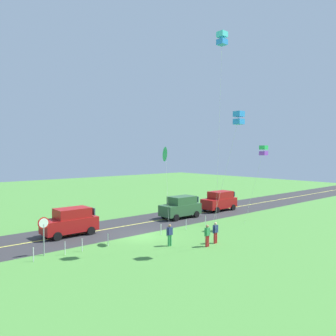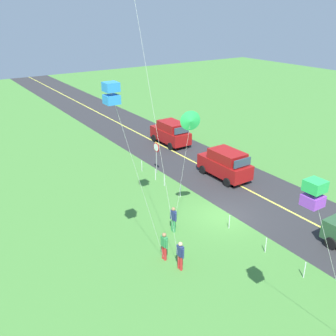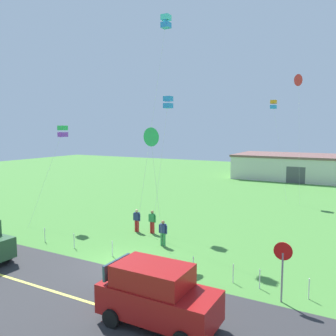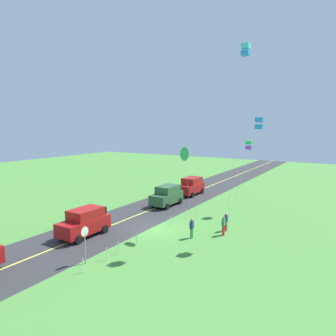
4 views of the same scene
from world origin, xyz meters
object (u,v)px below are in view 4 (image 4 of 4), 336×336
kite_blue_mid (185,154)px  kite_yellow_high (246,51)px  person_adult_companion (192,228)px  kite_red_low (259,124)px  car_suv_foreground (84,222)px  kite_orange_near (249,145)px  stop_sign (85,237)px  person_adult_near (223,225)px  car_parked_west_far (191,186)px  car_parked_west_near (167,195)px  person_child_watcher (226,221)px

kite_blue_mid → kite_yellow_high: (-1.34, 4.21, 7.68)m
person_adult_companion → kite_red_low: (-2.12, 4.48, 8.21)m
car_suv_foreground → kite_orange_near: 17.51m
car_suv_foreground → stop_sign: (3.67, 3.94, 0.65)m
kite_yellow_high → person_adult_near: bearing=-100.3°
car_parked_west_far → person_adult_companion: 15.98m
stop_sign → person_adult_companion: (-7.79, 3.74, -0.94)m
kite_red_low → kite_orange_near: size_ratio=1.28×
person_adult_companion → kite_orange_near: 11.50m
stop_sign → person_adult_near: 11.30m
kite_red_low → car_parked_west_near: bearing=-115.9°
kite_red_low → kite_blue_mid: bearing=-71.5°
car_parked_west_near → stop_sign: bearing=12.3°
stop_sign → person_child_watcher: 12.19m
person_adult_companion → car_suv_foreground: bearing=-116.2°
kite_red_low → kite_yellow_high: size_ratio=0.64×
car_parked_west_far → stop_sign: (21.96, 3.64, 0.65)m
kite_yellow_high → car_suv_foreground: bearing=-62.3°
car_parked_west_far → car_parked_west_near: size_ratio=1.00×
car_suv_foreground → stop_sign: size_ratio=1.72×
stop_sign → person_child_watcher: stop_sign is taller
person_adult_companion → person_child_watcher: size_ratio=1.00×
car_suv_foreground → kite_yellow_high: kite_yellow_high is taller
stop_sign → car_parked_west_near: bearing=-167.7°
kite_red_low → car_suv_foreground: bearing=-62.9°
stop_sign → person_adult_near: (-9.74, 5.66, -0.94)m
car_suv_foreground → car_parked_west_near: size_ratio=1.00×
person_adult_near → kite_orange_near: size_ratio=0.22×
person_adult_near → person_adult_companion: size_ratio=1.00×
car_parked_west_near → kite_yellow_high: (6.07, 10.52, 13.20)m
car_parked_west_near → stop_sign: stop_sign is taller
car_suv_foreground → person_child_watcher: size_ratio=2.75×
person_adult_companion → person_child_watcher: bearing=96.7°
car_suv_foreground → kite_yellow_high: 18.18m
car_parked_west_near → person_child_watcher: car_parked_west_near is taller
car_suv_foreground → car_parked_west_near: (-11.87, 0.55, 0.00)m
stop_sign → kite_red_low: size_ratio=0.27×
car_suv_foreground → stop_sign: bearing=47.1°
car_parked_west_near → kite_orange_near: size_ratio=0.59×
car_parked_west_near → person_child_watcher: 10.00m
person_adult_companion → kite_orange_near: (-9.63, 1.45, 6.11)m
person_child_watcher → kite_orange_near: (-6.56, -0.25, 6.11)m
car_suv_foreground → kite_blue_mid: bearing=123.1°
stop_sign → car_suv_foreground: bearing=-132.9°
stop_sign → person_adult_near: stop_sign is taller
car_parked_west_near → person_adult_companion: car_parked_west_near is taller
car_parked_west_far → car_suv_foreground: bearing=-0.9°
car_suv_foreground → kite_yellow_high: (-5.80, 11.07, 13.20)m
kite_yellow_high → kite_orange_near: kite_yellow_high is taller
car_parked_west_near → person_adult_near: (5.80, 9.05, -0.29)m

